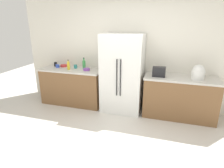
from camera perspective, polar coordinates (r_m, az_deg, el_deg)
ground_plane at (r=3.39m, az=-1.58°, el=-18.55°), size 11.05×11.05×0.00m
kitchen_back_panel at (r=4.56m, az=5.89°, el=11.73°), size 5.53×0.10×3.01m
counter_left at (r=4.93m, az=-11.61°, el=-0.58°), size 1.56×0.64×0.90m
counter_right at (r=4.39m, az=19.52°, el=-3.76°), size 1.53×0.64×0.90m
refrigerator at (r=4.33m, az=3.12°, el=3.06°), size 0.91×0.67×1.77m
toaster at (r=4.15m, az=13.90°, el=3.58°), size 0.27×0.16×0.21m
rice_cooker at (r=4.21m, az=24.43°, el=3.15°), size 0.26×0.26×0.30m
bottle_a at (r=4.71m, az=-12.91°, el=5.36°), size 0.07×0.07×0.24m
bottle_b at (r=4.75m, az=-8.38°, el=5.86°), size 0.07×0.07×0.27m
cup_a at (r=5.01m, az=-15.99°, el=5.21°), size 0.09×0.09×0.08m
cup_b at (r=4.83m, az=-10.87°, el=5.18°), size 0.08×0.08×0.09m
cup_c at (r=5.16m, az=-16.56°, el=5.70°), size 0.07×0.07×0.11m
bowl_a at (r=4.59m, az=-7.65°, el=4.39°), size 0.16×0.16×0.05m
bowl_b at (r=5.06m, az=-14.28°, el=5.33°), size 0.17×0.17×0.05m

